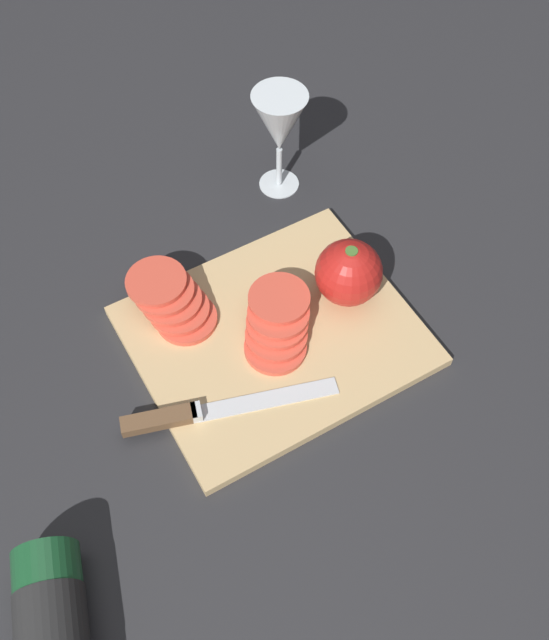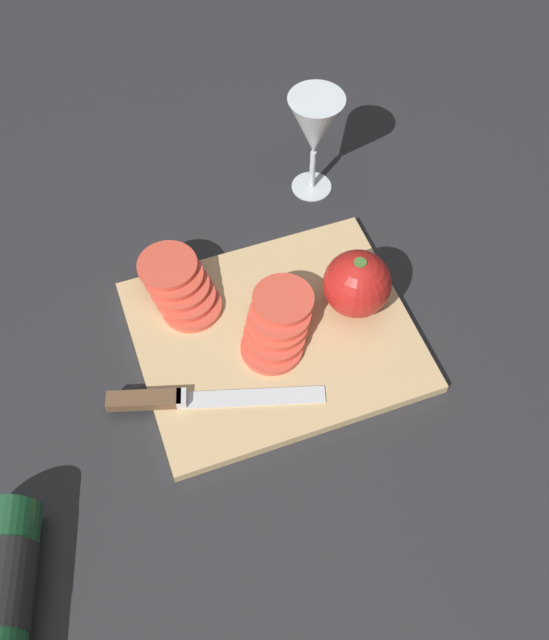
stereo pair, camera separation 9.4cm
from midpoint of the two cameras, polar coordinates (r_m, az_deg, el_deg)
The scene contains 7 objects.
ground_plane at distance 1.00m, azimuth -2.41°, elevation -1.08°, with size 3.00×3.00×0.00m, color #28282B.
cutting_board at distance 0.98m, azimuth -2.74°, elevation -1.41°, with size 0.36×0.30×0.01m.
wine_glass at distance 1.08m, azimuth -2.18°, elevation 14.42°, with size 0.08×0.08×0.17m.
whole_tomato at distance 0.98m, azimuth 3.04°, elevation 3.30°, with size 0.09×0.09×0.09m.
knife at distance 0.93m, azimuth -9.77°, elevation -7.36°, with size 0.26×0.10×0.01m.
tomato_slice_stack_near at distance 0.96m, azimuth -2.59°, elevation -0.43°, with size 0.11×0.13×0.04m.
tomato_slice_stack_far at distance 1.00m, azimuth -10.55°, elevation 1.30°, with size 0.10×0.13×0.04m.
Camera 1 is at (0.28, 0.47, 0.84)m, focal length 42.00 mm.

